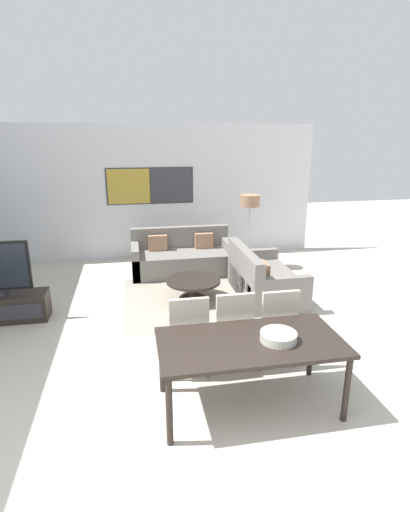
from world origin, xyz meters
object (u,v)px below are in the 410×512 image
Objects in this scene: dining_chair_right at (276,323)px; fruit_bowl at (278,336)px; sofa_main at (182,258)px; floor_lamp at (250,206)px; dining_table at (250,347)px; dining_chair_left at (188,331)px; sofa_side at (261,281)px; dining_chair_centre at (232,326)px; coffee_table at (193,284)px.

fruit_bowl is at bearing -109.29° from dining_chair_right.
floor_lamp reaches higher than sofa_main.
dining_table is 1.83× the size of dining_chair_left.
sofa_side is 1.66× the size of dining_chair_centre.
dining_chair_right is 3.58m from floor_lamp.
sofa_main is at bearing 83.63° from dining_chair_left.
dining_chair_left is (-1.50, -1.97, 0.25)m from sofa_side.
fruit_bowl reaches higher than dining_table.
floor_lamp reaches higher than coffee_table.
coffee_table is 0.91× the size of dining_chair_centre.
dining_chair_left is 2.75× the size of fruit_bowl.
dining_chair_right is at bearing -79.71° from sofa_main.
coffee_table is 2.84m from fruit_bowl.
dining_table is (-0.99, -2.62, 0.38)m from sofa_side.
dining_chair_left is 1.00× the size of dining_chair_right.
dining_table is (0.12, -4.14, 0.38)m from sofa_main.
floor_lamp is (1.21, 3.41, 0.74)m from dining_chair_centre.
coffee_table is at bearing -134.10° from floor_lamp.
dining_chair_centre reaches higher than sofa_main.
sofa_side is 2.19m from dining_chair_centre.
dining_chair_left and dining_chair_right have the same top height.
dining_chair_centre reaches higher than fruit_bowl.
dining_chair_left is 0.65× the size of floor_lamp.
fruit_bowl is 0.24× the size of floor_lamp.
dining_chair_left is (-0.39, -2.06, 0.27)m from coffee_table.
coffee_table is (0.00, -1.42, -0.02)m from sofa_main.
dining_chair_right is at bearing 70.71° from fruit_bowl.
dining_chair_right is at bearing 0.51° from dining_chair_left.
sofa_main is at bearing 178.27° from floor_lamp.
sofa_side is 2.03m from dining_chair_right.
sofa_main is 4.23m from fruit_bowl.
dining_table is 4.32m from floor_lamp.
floor_lamp is (1.21, 4.10, 0.62)m from dining_table.
dining_chair_right reaches higher than sofa_main.
dining_chair_centre and dining_chair_right have the same top height.
sofa_side is at bearing 74.65° from fruit_bowl.
sofa_side is at bearing 76.12° from dining_chair_right.
dining_chair_left is at bearing -179.49° from dining_chair_right.
sofa_main is at bearing 100.29° from dining_chair_right.
floor_lamp is at bearing 63.41° from dining_chair_left.
floor_lamp reaches higher than dining_chair_right.
sofa_side is 0.90× the size of dining_table.
dining_chair_centre reaches higher than sofa_side.
dining_chair_centre is 2.75× the size of fruit_bowl.
sofa_side is 1.66× the size of dining_chair_right.
dining_chair_centre is 0.81m from fruit_bowl.
dining_chair_left and dining_chair_centre have the same top height.
coffee_table is (-1.11, 0.10, -0.01)m from sofa_side.
dining_chair_left is at bearing 142.62° from sofa_side.
sofa_side reaches higher than coffee_table.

